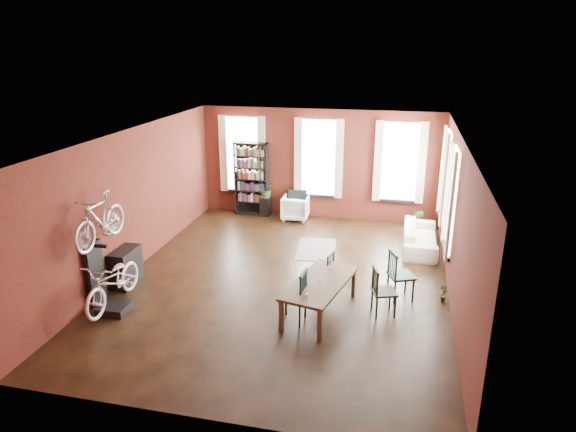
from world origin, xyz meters
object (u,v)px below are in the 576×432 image
(dining_chair_b, at_px, (323,271))
(white_armchair, at_px, (295,207))
(cream_sofa, at_px, (421,233))
(bicycle_floor, at_px, (111,261))
(bookshelf, at_px, (252,179))
(dining_chair_c, at_px, (384,292))
(bike_trainer, at_px, (114,308))
(dining_table, at_px, (320,297))
(console_table, at_px, (126,267))
(dining_chair_a, at_px, (293,296))
(plant_stand, at_px, (266,206))
(dining_chair_d, at_px, (401,275))

(dining_chair_b, xyz_separation_m, white_armchair, (-1.52, 4.36, -0.05))
(cream_sofa, bearing_deg, bicycle_floor, 128.51)
(white_armchair, bearing_deg, bookshelf, -10.48)
(dining_chair_b, distance_m, bookshelf, 5.45)
(dining_chair_c, height_order, bookshelf, bookshelf)
(bike_trainer, bearing_deg, bookshelf, 81.92)
(dining_table, distance_m, dining_chair_b, 0.96)
(console_table, bearing_deg, dining_chair_a, -10.64)
(dining_chair_b, xyz_separation_m, bookshelf, (-2.91, 4.56, 0.66))
(dining_table, relative_size, dining_chair_a, 1.90)
(dining_chair_b, relative_size, bike_trainer, 1.60)
(cream_sofa, bearing_deg, dining_table, 153.06)
(dining_chair_a, xyz_separation_m, console_table, (-3.84, 0.72, -0.12))
(bicycle_floor, bearing_deg, plant_stand, 78.36)
(bookshelf, xyz_separation_m, cream_sofa, (4.95, -1.70, -0.69))
(dining_chair_a, relative_size, dining_chair_d, 1.00)
(dining_table, relative_size, dining_chair_d, 1.90)
(dining_chair_b, height_order, dining_chair_d, dining_chair_d)
(dining_chair_b, bearing_deg, dining_chair_a, -0.21)
(console_table, bearing_deg, bookshelf, 76.17)
(dining_table, relative_size, white_armchair, 2.55)
(dining_table, bearing_deg, dining_chair_b, 108.75)
(plant_stand, bearing_deg, console_table, -108.46)
(bike_trainer, bearing_deg, dining_table, 12.28)
(dining_chair_a, height_order, cream_sofa, dining_chair_a)
(dining_chair_c, xyz_separation_m, bookshelf, (-4.21, 5.28, 0.62))
(dining_chair_d, bearing_deg, bicycle_floor, 85.28)
(dining_chair_c, xyz_separation_m, console_table, (-5.49, 0.08, -0.08))
(dining_chair_a, height_order, console_table, dining_chair_a)
(dining_table, bearing_deg, bookshelf, 131.46)
(bike_trainer, bearing_deg, dining_chair_d, 18.44)
(dining_chair_a, bearing_deg, console_table, -96.07)
(dining_chair_d, xyz_separation_m, console_table, (-5.80, -0.64, -0.12))
(plant_stand, bearing_deg, bookshelf, 173.28)
(dining_chair_d, distance_m, white_armchair, 5.36)
(bookshelf, height_order, bicycle_floor, bookshelf)
(bookshelf, relative_size, console_table, 2.75)
(dining_chair_a, xyz_separation_m, bike_trainer, (-3.47, -0.45, -0.44))
(dining_table, relative_size, bicycle_floor, 1.09)
(dining_chair_a, height_order, dining_chair_b, dining_chair_a)
(console_table, bearing_deg, cream_sofa, 29.33)
(bike_trainer, relative_size, plant_stand, 0.99)
(bookshelf, bearing_deg, dining_chair_c, -51.40)
(bookshelf, distance_m, console_table, 5.40)
(white_armchair, height_order, bike_trainer, white_armchair)
(bookshelf, xyz_separation_m, console_table, (-1.28, -5.20, -0.70))
(dining_chair_d, relative_size, bookshelf, 0.47)
(cream_sofa, height_order, bike_trainer, cream_sofa)
(cream_sofa, bearing_deg, bike_trainer, 128.57)
(cream_sofa, relative_size, plant_stand, 3.79)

